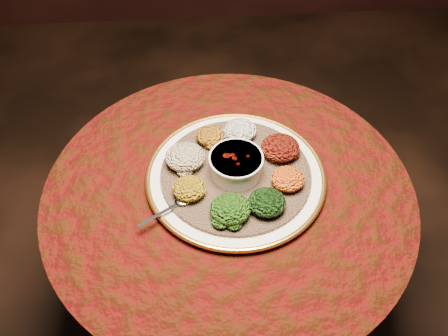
{
  "coord_description": "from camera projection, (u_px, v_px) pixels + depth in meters",
  "views": [
    {
      "loc": [
        -0.07,
        -0.81,
        1.74
      ],
      "look_at": [
        -0.01,
        0.05,
        0.76
      ],
      "focal_mm": 40.0,
      "sensor_mm": 36.0,
      "label": 1
    }
  ],
  "objects": [
    {
      "name": "portion_shiro",
      "position": [
        210.0,
        135.0,
        1.35
      ],
      "size": [
        0.08,
        0.07,
        0.04
      ],
      "primitive_type": "ellipsoid",
      "color": "#9A5B12",
      "rests_on": "injera"
    },
    {
      "name": "spoon",
      "position": [
        178.0,
        203.0,
        1.22
      ],
      "size": [
        0.13,
        0.08,
        0.01
      ],
      "rotation": [
        0.0,
        0.0,
        -2.58
      ],
      "color": "silver",
      "rests_on": "injera"
    },
    {
      "name": "portion_gomen",
      "position": [
        267.0,
        202.0,
        1.2
      ],
      "size": [
        0.09,
        0.09,
        0.04
      ],
      "primitive_type": "ellipsoid",
      "color": "black",
      "rests_on": "injera"
    },
    {
      "name": "portion_kitfo",
      "position": [
        280.0,
        148.0,
        1.31
      ],
      "size": [
        0.1,
        0.1,
        0.05
      ],
      "primitive_type": "ellipsoid",
      "color": "black",
      "rests_on": "injera"
    },
    {
      "name": "portion_timatim",
      "position": [
        185.0,
        157.0,
        1.29
      ],
      "size": [
        0.1,
        0.1,
        0.05
      ],
      "primitive_type": "ellipsoid",
      "color": "maroon",
      "rests_on": "injera"
    },
    {
      "name": "portion_mixveg",
      "position": [
        230.0,
        209.0,
        1.18
      ],
      "size": [
        0.1,
        0.09,
        0.05
      ],
      "primitive_type": "ellipsoid",
      "color": "#AB3D0B",
      "rests_on": "injera"
    },
    {
      "name": "platter",
      "position": [
        236.0,
        176.0,
        1.3
      ],
      "size": [
        0.57,
        0.57,
        0.02
      ],
      "rotation": [
        0.0,
        0.0,
        -0.32
      ],
      "color": "white",
      "rests_on": "table"
    },
    {
      "name": "portion_kik",
      "position": [
        189.0,
        188.0,
        1.23
      ],
      "size": [
        0.08,
        0.08,
        0.04
      ],
      "primitive_type": "ellipsoid",
      "color": "#986F0D",
      "rests_on": "injera"
    },
    {
      "name": "stew_bowl",
      "position": [
        236.0,
        164.0,
        1.26
      ],
      "size": [
        0.14,
        0.14,
        0.06
      ],
      "color": "white",
      "rests_on": "injera"
    },
    {
      "name": "portion_tikil",
      "position": [
        288.0,
        179.0,
        1.25
      ],
      "size": [
        0.09,
        0.08,
        0.04
      ],
      "primitive_type": "ellipsoid",
      "color": "#A35B0D",
      "rests_on": "injera"
    },
    {
      "name": "portion_ayib",
      "position": [
        240.0,
        130.0,
        1.36
      ],
      "size": [
        0.09,
        0.09,
        0.04
      ],
      "primitive_type": "ellipsoid",
      "color": "white",
      "rests_on": "injera"
    },
    {
      "name": "injera",
      "position": [
        236.0,
        174.0,
        1.29
      ],
      "size": [
        0.46,
        0.46,
        0.01
      ],
      "primitive_type": "cylinder",
      "rotation": [
        0.0,
        0.0,
        -0.21
      ],
      "color": "#8A6245",
      "rests_on": "platter"
    },
    {
      "name": "table",
      "position": [
        228.0,
        229.0,
        1.42
      ],
      "size": [
        0.96,
        0.96,
        0.73
      ],
      "color": "black",
      "rests_on": "ground"
    }
  ]
}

